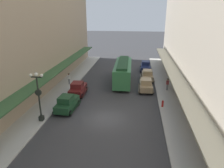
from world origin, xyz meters
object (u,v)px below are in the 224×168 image
Objects in this scene: parked_car_2 at (145,66)px; parked_car_3 at (67,103)px; pedestrian_0 at (167,84)px; fire_hydrant at (163,104)px; parked_car_1 at (78,88)px; lamp_post_with_clock at (39,95)px; parked_car_0 at (146,85)px; streetcar at (123,71)px; pedestrian_1 at (69,79)px; parked_car_4 at (147,75)px.

parked_car_2 and parked_car_3 have the same top height.
fire_hydrant is at bearing -101.89° from pedestrian_0.
parked_car_1 is 1.01× the size of parked_car_2.
pedestrian_0 is at bearing 13.55° from parked_car_1.
lamp_post_with_clock is 6.29× the size of fire_hydrant.
streetcar reaches higher than parked_car_0.
parked_car_1 is 4.74m from parked_car_3.
parked_car_3 is 2.59× the size of pedestrian_1.
parked_car_4 is at bearing 121.09° from pedestrian_0.
pedestrian_0 is at bearing 78.11° from fire_hydrant.
parked_car_0 is 1.00× the size of parked_car_1.
parked_car_1 is 2.57× the size of pedestrian_1.
parked_car_2 is at bearing 63.25° from streetcar.
parked_car_1 is at bearing -56.57° from pedestrian_1.
streetcar is (5.69, 5.83, 0.96)m from parked_car_1.
streetcar is at bearing 138.12° from parked_car_0.
parked_car_1 is 16.25m from parked_car_2.
lamp_post_with_clock is at bearing -86.23° from pedestrian_1.
parked_car_1 and parked_car_2 have the same top height.
lamp_post_with_clock is 13.86m from fire_hydrant.
pedestrian_1 is (-0.75, 11.35, -1.97)m from lamp_post_with_clock.
parked_car_4 is 10.26m from fire_hydrant.
parked_car_1 is 11.39m from fire_hydrant.
parked_car_0 and parked_car_4 have the same top height.
parked_car_0 is 0.99× the size of parked_car_3.
parked_car_3 is at bearing -88.98° from parked_car_1.
streetcar is (5.60, 10.57, 0.96)m from parked_car_3.
parked_car_1 is at bearing 165.98° from fire_hydrant.
parked_car_2 is at bearing 54.56° from parked_car_1.
parked_car_3 is at bearing -140.98° from parked_car_0.
streetcar is at bearing 156.34° from pedestrian_0.
parked_car_0 is 5.73m from fire_hydrant.
parked_car_0 is 2.56× the size of pedestrian_1.
lamp_post_with_clock reaches higher than fire_hydrant.
parked_car_2 is at bearing 91.51° from parked_car_4.
fire_hydrant is at bearing -14.02° from parked_car_1.
lamp_post_with_clock reaches higher than parked_car_4.
parked_car_1 is (-9.22, -2.66, 0.00)m from parked_car_0.
parked_car_3 and parked_car_4 have the same top height.
parked_car_4 is at bearing 85.69° from parked_car_0.
streetcar is 5.79× the size of pedestrian_1.
pedestrian_1 is (-2.53, 8.45, 0.07)m from parked_car_3.
fire_hydrant is at bearing -71.35° from parked_car_0.
streetcar is (-3.73, -7.41, 0.96)m from parked_car_2.
fire_hydrant is at bearing -58.02° from streetcar.
parked_car_2 is 20.26m from parked_car_3.
parked_car_0 is 11.76m from parked_car_3.
lamp_post_with_clock is at bearing -118.76° from streetcar.
lamp_post_with_clock is (-10.92, -10.30, 2.04)m from parked_car_0.
fire_hydrant is 14.98m from pedestrian_1.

